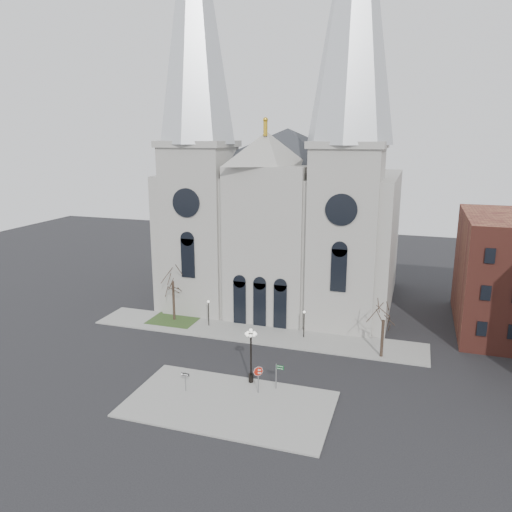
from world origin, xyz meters
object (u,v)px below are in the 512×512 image
(globe_lamp, at_px, (251,349))
(street_name_sign, at_px, (277,374))
(stop_sign, at_px, (258,374))
(one_way_sign, at_px, (185,378))

(globe_lamp, xyz_separation_m, street_name_sign, (2.69, -0.47, -1.97))
(stop_sign, height_order, one_way_sign, stop_sign)
(globe_lamp, relative_size, street_name_sign, 2.19)
(globe_lamp, distance_m, one_way_sign, 6.58)
(one_way_sign, bearing_deg, street_name_sign, 22.63)
(stop_sign, relative_size, street_name_sign, 1.06)
(one_way_sign, bearing_deg, stop_sign, 16.82)
(globe_lamp, xyz_separation_m, one_way_sign, (-5.15, -3.51, -2.11))
(stop_sign, xyz_separation_m, globe_lamp, (-1.28, 1.74, 1.56))
(globe_lamp, height_order, street_name_sign, globe_lamp)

